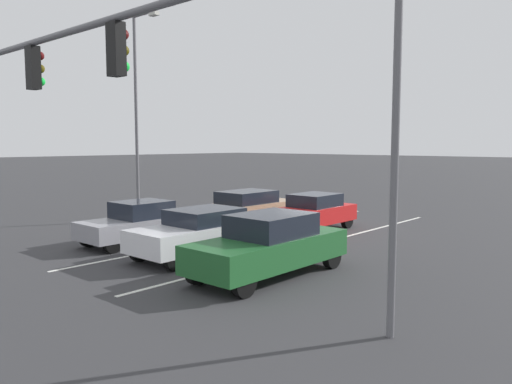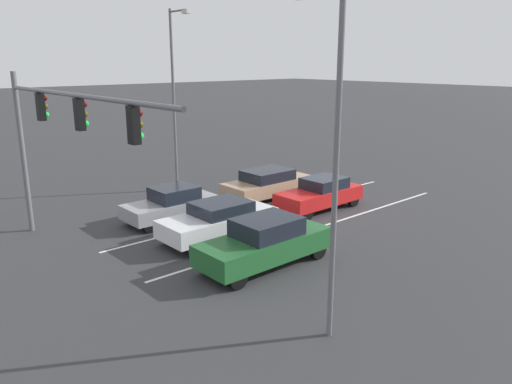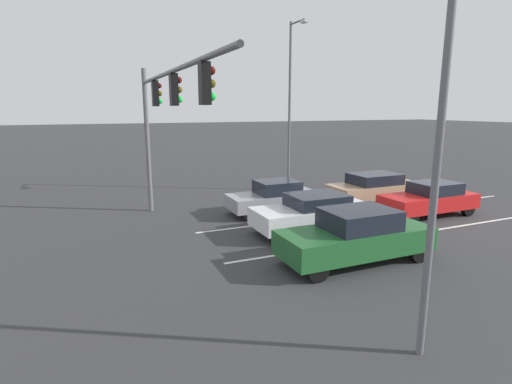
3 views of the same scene
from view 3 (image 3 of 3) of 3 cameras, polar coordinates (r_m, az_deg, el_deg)
name	(u,v)px [view 3 (image 3 of 3)]	position (r m, az deg, el deg)	size (l,w,h in m)	color
ground_plane	(436,215)	(19.40, 24.30, -3.01)	(240.00, 240.00, 0.00)	#333335
lane_stripe_left_divider	(427,231)	(16.73, 23.28, -5.17)	(0.12, 16.46, 0.01)	silver
lane_stripe_center_divider	(371,211)	(19.05, 16.08, -2.66)	(0.12, 16.46, 0.01)	silver
car_gray_rightlane_front	(275,197)	(17.87, 2.70, -0.73)	(1.75, 4.14, 1.47)	gray
car_darkgreen_leftlane_front	(356,236)	(12.56, 14.09, -6.09)	(1.84, 4.78, 1.65)	#1E5928
car_white_midlane_front	(314,213)	(15.26, 8.33, -2.92)	(1.90, 4.64, 1.47)	silver
car_red_midlane_second	(430,199)	(19.03, 23.57, -0.89)	(1.72, 4.33, 1.47)	red
car_tan_rightlane_second	(375,187)	(20.84, 16.64, 0.65)	(1.93, 4.79, 1.45)	tan
traffic_signal_gantry	(162,107)	(14.65, -13.23, 11.69)	(11.65, 0.37, 6.32)	slate
street_lamp_right_shoulder	(291,98)	(22.53, 5.03, 13.21)	(1.71, 0.24, 9.16)	slate
street_lamp_left_shoulder	(437,101)	(7.66, 24.39, 11.81)	(1.49, 0.24, 8.40)	slate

